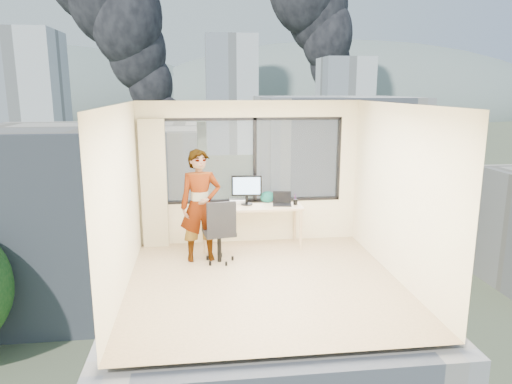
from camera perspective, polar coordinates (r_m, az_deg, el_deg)
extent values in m
cube|color=tan|center=(7.13, 1.00, -10.80)|extent=(4.00, 4.00, 0.01)
cube|color=white|center=(6.56, 1.08, 10.56)|extent=(4.00, 4.00, 0.01)
cube|color=beige|center=(4.83, 4.37, -5.89)|extent=(4.00, 0.01, 2.60)
cube|color=beige|center=(6.75, -16.02, -1.02)|extent=(0.01, 4.00, 2.60)
cube|color=beige|center=(7.28, 16.83, -0.12)|extent=(0.01, 4.00, 2.60)
cube|color=beige|center=(8.57, -12.22, 0.96)|extent=(0.45, 0.14, 2.30)
cube|color=tan|center=(8.56, -0.54, -4.12)|extent=(1.80, 0.60, 0.75)
imported|color=#2D2D33|center=(7.80, -6.71, -1.65)|extent=(0.72, 0.52, 1.85)
cube|color=white|center=(8.67, -2.27, -1.11)|extent=(0.29, 0.24, 0.07)
cube|color=black|center=(8.30, -5.10, -1.97)|extent=(0.11, 0.06, 0.01)
cylinder|color=black|center=(8.57, 4.78, -1.20)|extent=(0.08, 0.08, 0.10)
ellipsoid|color=#0C4748|center=(8.68, 1.40, -0.60)|extent=(0.31, 0.23, 0.21)
cube|color=#515B3D|center=(127.61, -6.56, 4.80)|extent=(400.00, 400.00, 0.04)
cube|color=beige|center=(38.64, -18.86, -2.95)|extent=(16.00, 12.00, 14.00)
cube|color=white|center=(47.16, 9.02, 1.52)|extent=(14.00, 13.00, 16.00)
cube|color=silver|center=(107.10, -25.96, 9.72)|extent=(14.00, 14.00, 28.00)
cube|color=silver|center=(126.82, -3.04, 11.61)|extent=(13.00, 13.00, 30.00)
cube|color=silver|center=(153.57, 10.58, 10.82)|extent=(15.00, 15.00, 26.00)
cube|color=silver|center=(167.37, -28.05, 9.03)|extent=(16.00, 14.00, 22.00)
ellipsoid|color=slate|center=(347.93, -27.33, 8.32)|extent=(288.00, 216.00, 90.00)
ellipsoid|color=slate|center=(342.15, 10.29, 9.44)|extent=(300.00, 220.00, 96.00)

